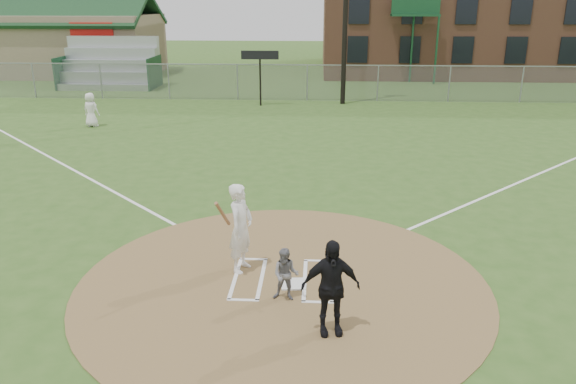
# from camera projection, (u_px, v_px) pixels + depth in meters

# --- Properties ---
(ground) EXTENTS (140.00, 140.00, 0.00)m
(ground) POSITION_uv_depth(u_px,v_px,m) (283.00, 283.00, 11.52)
(ground) COLOR #31541C
(ground) RESTS_ON ground
(dirt_circle) EXTENTS (8.40, 8.40, 0.02)m
(dirt_circle) POSITION_uv_depth(u_px,v_px,m) (283.00, 283.00, 11.51)
(dirt_circle) COLOR olive
(dirt_circle) RESTS_ON ground
(home_plate) EXTENTS (0.53, 0.53, 0.03)m
(home_plate) POSITION_uv_depth(u_px,v_px,m) (293.00, 284.00, 11.42)
(home_plate) COLOR white
(home_plate) RESTS_ON dirt_circle
(foul_line_first) EXTENTS (17.04, 17.04, 0.01)m
(foul_line_first) POSITION_uv_depth(u_px,v_px,m) (557.00, 166.00, 19.54)
(foul_line_first) COLOR white
(foul_line_first) RESTS_ON ground
(foul_line_third) EXTENTS (17.04, 17.04, 0.01)m
(foul_line_third) POSITION_uv_depth(u_px,v_px,m) (53.00, 159.00, 20.47)
(foul_line_third) COLOR white
(foul_line_third) RESTS_ON ground
(catcher) EXTENTS (0.56, 0.46, 1.06)m
(catcher) POSITION_uv_depth(u_px,v_px,m) (286.00, 275.00, 10.71)
(catcher) COLOR slate
(catcher) RESTS_ON dirt_circle
(umpire) EXTENTS (1.07, 0.58, 1.74)m
(umpire) POSITION_uv_depth(u_px,v_px,m) (330.00, 287.00, 9.53)
(umpire) COLOR black
(umpire) RESTS_ON dirt_circle
(ondeck_player) EXTENTS (0.85, 0.66, 1.54)m
(ondeck_player) POSITION_uv_depth(u_px,v_px,m) (91.00, 110.00, 25.41)
(ondeck_player) COLOR white
(ondeck_player) RESTS_ON ground
(batters_boxes) EXTENTS (2.08, 1.88, 0.01)m
(batters_boxes) POSITION_uv_depth(u_px,v_px,m) (283.00, 279.00, 11.65)
(batters_boxes) COLOR white
(batters_boxes) RESTS_ON dirt_circle
(batter_at_plate) EXTENTS (0.75, 1.11, 1.93)m
(batter_at_plate) POSITION_uv_depth(u_px,v_px,m) (241.00, 228.00, 11.76)
(batter_at_plate) COLOR white
(batter_at_plate) RESTS_ON dirt_circle
(outfield_fence) EXTENTS (56.08, 0.08, 2.03)m
(outfield_fence) POSITION_uv_depth(u_px,v_px,m) (307.00, 82.00, 31.95)
(outfield_fence) COLOR slate
(outfield_fence) RESTS_ON ground
(bleachers) EXTENTS (6.08, 3.20, 3.20)m
(bleachers) POSITION_uv_depth(u_px,v_px,m) (109.00, 63.00, 36.40)
(bleachers) COLOR #B7BABF
(bleachers) RESTS_ON ground
(clubhouse) EXTENTS (12.20, 8.71, 6.23)m
(clubhouse) POSITION_uv_depth(u_px,v_px,m) (75.00, 42.00, 42.81)
(clubhouse) COLOR gray
(clubhouse) RESTS_ON ground
(scoreboard_sign) EXTENTS (2.00, 0.10, 2.93)m
(scoreboard_sign) POSITION_uv_depth(u_px,v_px,m) (260.00, 61.00, 29.93)
(scoreboard_sign) COLOR black
(scoreboard_sign) RESTS_ON ground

